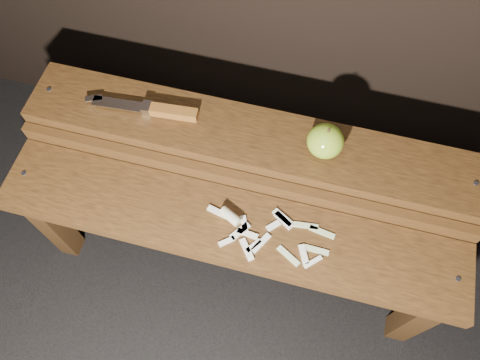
% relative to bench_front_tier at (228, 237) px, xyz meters
% --- Properties ---
extents(ground, '(60.00, 60.00, 0.00)m').
position_rel_bench_front_tier_xyz_m(ground, '(0.00, 0.06, -0.35)').
color(ground, black).
extents(bench_front_tier, '(1.20, 0.20, 0.42)m').
position_rel_bench_front_tier_xyz_m(bench_front_tier, '(0.00, 0.00, 0.00)').
color(bench_front_tier, '#301C0C').
rests_on(bench_front_tier, ground).
extents(bench_rear_tier, '(1.20, 0.21, 0.50)m').
position_rel_bench_front_tier_xyz_m(bench_rear_tier, '(0.00, 0.23, 0.06)').
color(bench_rear_tier, '#301C0C').
rests_on(bench_rear_tier, ground).
extents(apple, '(0.09, 0.09, 0.09)m').
position_rel_bench_front_tier_xyz_m(apple, '(0.19, 0.23, 0.19)').
color(apple, olive).
rests_on(apple, bench_rear_tier).
extents(knife, '(0.31, 0.05, 0.03)m').
position_rel_bench_front_tier_xyz_m(knife, '(-0.25, 0.23, 0.16)').
color(knife, brown).
rests_on(knife, bench_rear_tier).
extents(apple_scraps, '(0.33, 0.15, 0.03)m').
position_rel_bench_front_tier_xyz_m(apple_scraps, '(0.07, 0.01, 0.07)').
color(apple_scraps, beige).
rests_on(apple_scraps, bench_front_tier).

